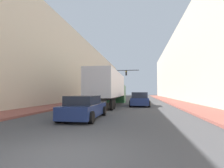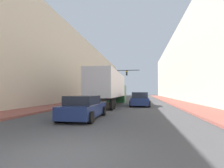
{
  "view_description": "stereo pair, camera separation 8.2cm",
  "coord_description": "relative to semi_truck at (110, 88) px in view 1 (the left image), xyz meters",
  "views": [
    {
      "loc": [
        2.0,
        -4.02,
        1.63
      ],
      "look_at": [
        -0.52,
        11.14,
        2.32
      ],
      "focal_mm": 28.0,
      "sensor_mm": 36.0,
      "label": 1
    },
    {
      "loc": [
        2.08,
        -4.01,
        1.63
      ],
      "look_at": [
        -0.52,
        11.14,
        2.32
      ],
      "focal_mm": 28.0,
      "sensor_mm": 36.0,
      "label": 2
    }
  ],
  "objects": [
    {
      "name": "building_left",
      "position": [
        -9.92,
        12.87,
        3.77
      ],
      "size": [
        6.0,
        80.0,
        11.86
      ],
      "color": "beige",
      "rests_on": "ground"
    },
    {
      "name": "sidewalk_right",
      "position": [
        8.85,
        12.87,
        -2.09
      ],
      "size": [
        3.08,
        80.0,
        0.15
      ],
      "color": "brown",
      "rests_on": "ground"
    },
    {
      "name": "traffic_signal_gantry",
      "position": [
        -1.91,
        11.4,
        2.02
      ],
      "size": [
        7.19,
        0.35,
        5.96
      ],
      "color": "black",
      "rests_on": "ground"
    },
    {
      "name": "ground_plane",
      "position": [
        1.73,
        -17.13,
        -2.16
      ],
      "size": [
        200.0,
        200.0,
        0.0
      ],
      "primitive_type": "plane",
      "color": "#424244"
    },
    {
      "name": "semi_truck",
      "position": [
        0.0,
        0.0,
        0.0
      ],
      "size": [
        2.59,
        14.2,
        3.82
      ],
      "color": "silver",
      "rests_on": "ground"
    },
    {
      "name": "sedan_car",
      "position": [
        0.31,
        -10.91,
        -1.49
      ],
      "size": [
        2.03,
        4.4,
        1.4
      ],
      "color": "navy",
      "rests_on": "ground"
    },
    {
      "name": "building_right",
      "position": [
        13.39,
        12.87,
        4.7
      ],
      "size": [
        6.0,
        80.0,
        13.72
      ],
      "color": "#BCB29E",
      "rests_on": "ground"
    },
    {
      "name": "suv_car",
      "position": [
        3.58,
        -0.69,
        -1.41
      ],
      "size": [
        2.19,
        4.7,
        1.59
      ],
      "color": "navy",
      "rests_on": "ground"
    },
    {
      "name": "sidewalk_left",
      "position": [
        -5.39,
        12.87,
        -2.09
      ],
      "size": [
        3.08,
        80.0,
        0.15
      ],
      "color": "brown",
      "rests_on": "ground"
    }
  ]
}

